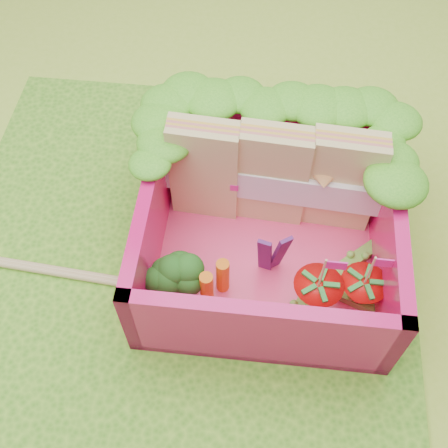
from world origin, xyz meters
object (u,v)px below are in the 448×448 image
at_px(broccoli, 173,274).
at_px(strawberry_left, 316,296).
at_px(sandwich_stack, 274,176).
at_px(strawberry_right, 360,292).
at_px(bento_box, 269,225).

bearing_deg(broccoli, strawberry_left, -0.84).
height_order(sandwich_stack, strawberry_right, sandwich_stack).
distance_m(bento_box, strawberry_right, 0.58).
bearing_deg(broccoli, bento_box, 35.37).
height_order(bento_box, strawberry_left, bento_box).
xyz_separation_m(bento_box, strawberry_right, (0.49, -0.29, -0.10)).
distance_m(bento_box, broccoli, 0.57).
bearing_deg(strawberry_right, strawberry_left, -168.76).
relative_size(sandwich_stack, strawberry_right, 2.52).
height_order(broccoli, strawberry_left, strawberry_left).
relative_size(bento_box, strawberry_right, 2.74).
bearing_deg(strawberry_right, sandwich_stack, 131.48).
bearing_deg(bento_box, strawberry_right, -30.79).
height_order(bento_box, sandwich_stack, sandwich_stack).
distance_m(sandwich_stack, broccoli, 0.76).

